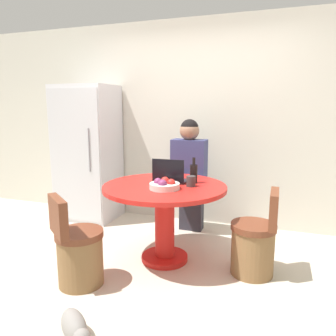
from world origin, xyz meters
name	(u,v)px	position (x,y,z in m)	size (l,w,h in m)	color
ground_plane	(156,275)	(0.00, 0.00, 0.00)	(12.00, 12.00, 0.00)	beige
wall_back	(200,124)	(0.00, 1.58, 1.30)	(7.00, 0.06, 2.60)	beige
refrigerator	(88,153)	(-1.45, 1.22, 0.90)	(0.76, 0.64, 1.79)	silver
dining_table	(165,205)	(-0.03, 0.32, 0.57)	(1.19, 1.19, 0.77)	red
chair_near_left_corner	(78,253)	(-0.57, -0.36, 0.28)	(0.47, 0.47, 0.80)	brown
chair_right_side	(255,245)	(0.84, 0.32, 0.28)	(0.41, 0.41, 0.80)	brown
person_seated	(190,170)	(0.00, 1.13, 0.77)	(0.40, 0.37, 1.38)	#2D2D38
laptop	(170,177)	(-0.02, 0.45, 0.82)	(0.33, 0.21, 0.24)	#232328
fruit_bowl	(164,185)	(0.02, 0.17, 0.81)	(0.28, 0.28, 0.10)	beige
coffee_cup	(191,181)	(0.22, 0.35, 0.82)	(0.09, 0.09, 0.10)	#383333
bottle	(194,173)	(0.21, 0.50, 0.87)	(0.07, 0.07, 0.25)	black
cat	(75,327)	(-0.20, -0.96, 0.09)	(0.37, 0.33, 0.18)	gray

